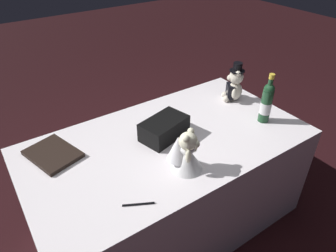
{
  "coord_description": "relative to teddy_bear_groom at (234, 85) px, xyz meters",
  "views": [
    {
      "loc": [
        0.83,
        1.22,
        1.81
      ],
      "look_at": [
        0.0,
        0.0,
        0.81
      ],
      "focal_mm": 32.81,
      "sensor_mm": 36.0,
      "label": 1
    }
  ],
  "objects": [
    {
      "name": "ground_plane",
      "position": [
        0.66,
        0.14,
        -0.82
      ],
      "size": [
        12.0,
        12.0,
        0.0
      ],
      "primitive_type": "plane",
      "color": "black"
    },
    {
      "name": "reception_table",
      "position": [
        0.66,
        0.14,
        -0.47
      ],
      "size": [
        1.69,
        0.93,
        0.71
      ],
      "primitive_type": "cube",
      "color": "white",
      "rests_on": "ground_plane"
    },
    {
      "name": "teddy_bear_groom",
      "position": [
        0.0,
        0.0,
        0.0
      ],
      "size": [
        0.15,
        0.14,
        0.28
      ],
      "color": "beige",
      "rests_on": "reception_table"
    },
    {
      "name": "teddy_bear_bride",
      "position": [
        0.73,
        0.4,
        -0.01
      ],
      "size": [
        0.2,
        0.22,
        0.24
      ],
      "color": "white",
      "rests_on": "reception_table"
    },
    {
      "name": "champagne_bottle",
      "position": [
        0.03,
        0.32,
        0.02
      ],
      "size": [
        0.07,
        0.07,
        0.33
      ],
      "color": "#1C4427",
      "rests_on": "reception_table"
    },
    {
      "name": "signing_pen",
      "position": [
        1.06,
        0.48,
        -0.11
      ],
      "size": [
        0.14,
        0.08,
        0.01
      ],
      "color": "black",
      "rests_on": "reception_table"
    },
    {
      "name": "gift_case_black",
      "position": [
        0.66,
        0.1,
        -0.06
      ],
      "size": [
        0.32,
        0.24,
        0.12
      ],
      "color": "black",
      "rests_on": "reception_table"
    },
    {
      "name": "guestbook",
      "position": [
        1.28,
        -0.1,
        -0.1
      ],
      "size": [
        0.29,
        0.34,
        0.02
      ],
      "primitive_type": "cube",
      "rotation": [
        0.0,
        0.0,
        0.29
      ],
      "color": "black",
      "rests_on": "reception_table"
    }
  ]
}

